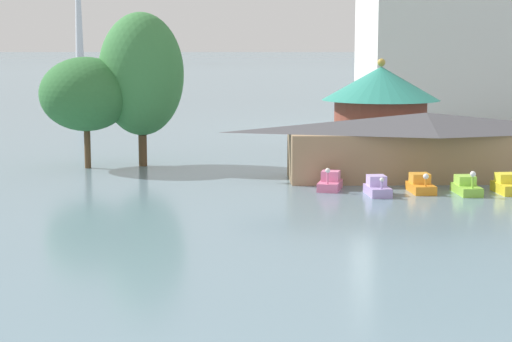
# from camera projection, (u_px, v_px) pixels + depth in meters

# --- Properties ---
(pedal_boat_pink) EXTENTS (2.04, 2.94, 1.64)m
(pedal_boat_pink) POSITION_uv_depth(u_px,v_px,m) (330.00, 182.00, 57.43)
(pedal_boat_pink) COLOR pink
(pedal_boat_pink) RESTS_ON ground
(pedal_boat_lavender) EXTENTS (1.53, 2.73, 1.34)m
(pedal_boat_lavender) POSITION_uv_depth(u_px,v_px,m) (377.00, 188.00, 55.37)
(pedal_boat_lavender) COLOR #B299D8
(pedal_boat_lavender) RESTS_ON ground
(pedal_boat_orange) EXTENTS (1.55, 2.84, 1.43)m
(pedal_boat_orange) POSITION_uv_depth(u_px,v_px,m) (421.00, 185.00, 56.46)
(pedal_boat_orange) COLOR orange
(pedal_boat_orange) RESTS_ON ground
(pedal_boat_lime) EXTENTS (1.46, 3.04, 1.70)m
(pedal_boat_lime) POSITION_uv_depth(u_px,v_px,m) (466.00, 187.00, 55.85)
(pedal_boat_lime) COLOR #8CCC3F
(pedal_boat_lime) RESTS_ON ground
(pedal_boat_yellow) EXTENTS (1.64, 2.76, 1.77)m
(pedal_boat_yellow) POSITION_uv_depth(u_px,v_px,m) (508.00, 185.00, 56.09)
(pedal_boat_yellow) COLOR yellow
(pedal_boat_yellow) RESTS_ON ground
(boathouse) EXTENTS (21.28, 5.96, 4.87)m
(boathouse) POSITION_uv_depth(u_px,v_px,m) (425.00, 145.00, 61.41)
(boathouse) COLOR #9E7F5B
(boathouse) RESTS_ON ground
(green_roof_pavilion) EXTENTS (10.35, 10.35, 8.52)m
(green_roof_pavilion) POSITION_uv_depth(u_px,v_px,m) (380.00, 106.00, 74.57)
(green_roof_pavilion) COLOR brown
(green_roof_pavilion) RESTS_ON ground
(shoreline_tree_tall_left) EXTENTS (7.26, 7.26, 8.78)m
(shoreline_tree_tall_left) POSITION_uv_depth(u_px,v_px,m) (86.00, 94.00, 66.58)
(shoreline_tree_tall_left) COLOR brown
(shoreline_tree_tall_left) RESTS_ON ground
(shoreline_tree_mid) EXTENTS (6.79, 6.79, 12.28)m
(shoreline_tree_mid) POSITION_uv_depth(u_px,v_px,m) (141.00, 74.00, 67.56)
(shoreline_tree_mid) COLOR brown
(shoreline_tree_mid) RESTS_ON ground
(background_building_block) EXTENTS (29.20, 17.01, 22.92)m
(background_building_block) POSITION_uv_depth(u_px,v_px,m) (491.00, 29.00, 96.50)
(background_building_block) COLOR silver
(background_building_block) RESTS_ON ground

